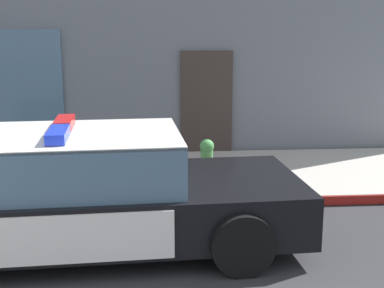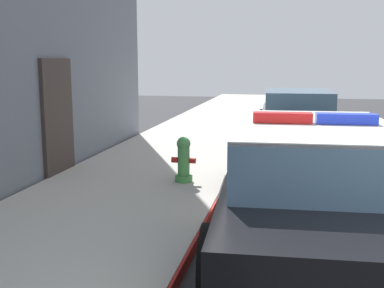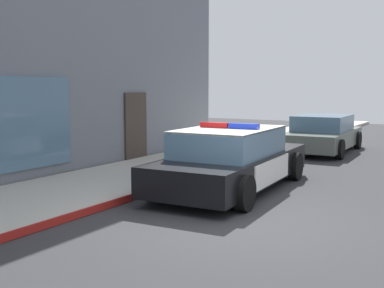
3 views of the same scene
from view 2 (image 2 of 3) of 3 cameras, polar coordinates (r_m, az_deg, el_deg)
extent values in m
cube|color=#382D28|center=(8.43, -15.89, 2.75)|extent=(1.00, 0.08, 2.10)
cube|color=black|center=(5.76, 13.87, -6.02)|extent=(5.20, 2.19, 0.60)
cube|color=silver|center=(7.30, 12.76, -1.26)|extent=(1.84, 1.96, 0.05)
cube|color=silver|center=(4.02, 16.31, -10.73)|extent=(1.53, 1.94, 0.05)
cube|color=silver|center=(5.65, 4.16, -6.07)|extent=(2.14, 0.15, 0.51)
cube|color=yellow|center=(5.65, 4.00, -6.06)|extent=(0.22, 0.02, 0.26)
cube|color=slate|center=(5.43, 14.31, -0.82)|extent=(2.75, 1.86, 0.60)
cube|color=silver|center=(5.39, 14.45, 2.21)|extent=(2.75, 1.86, 0.04)
cube|color=red|center=(5.35, 10.84, 3.17)|extent=(0.24, 0.66, 0.11)
cube|color=blue|center=(5.42, 18.08, 2.94)|extent=(0.24, 0.66, 0.11)
cylinder|color=black|center=(7.41, 5.29, -3.46)|extent=(0.69, 0.26, 0.68)
cylinder|color=black|center=(7.55, 19.85, -3.76)|extent=(0.69, 0.26, 0.68)
cylinder|color=black|center=(4.22, 2.62, -14.09)|extent=(0.69, 0.26, 0.68)
cylinder|color=#4C994C|center=(7.60, -1.01, -4.17)|extent=(0.28, 0.28, 0.10)
cylinder|color=#4C994C|center=(7.53, -1.02, -2.14)|extent=(0.19, 0.19, 0.45)
sphere|color=#4C994C|center=(7.48, -1.02, 0.04)|extent=(0.22, 0.22, 0.22)
cylinder|color=#B21E19|center=(7.46, -1.02, 0.62)|extent=(0.06, 0.06, 0.05)
cylinder|color=#B21E19|center=(7.50, 0.07, -2.02)|extent=(0.09, 0.10, 0.09)
cylinder|color=#B21E19|center=(7.56, -2.09, -1.92)|extent=(0.09, 0.10, 0.09)
cylinder|color=#B21E19|center=(7.68, -0.77, -2.04)|extent=(0.10, 0.12, 0.12)
cube|color=#596056|center=(12.82, 12.59, 2.70)|extent=(4.65, 2.03, 0.56)
cube|color=slate|center=(12.76, 12.68, 5.06)|extent=(2.45, 1.76, 0.56)
cylinder|color=black|center=(14.32, 8.56, 2.93)|extent=(0.65, 0.22, 0.64)
cylinder|color=black|center=(14.41, 15.96, 2.70)|extent=(0.65, 0.22, 0.64)
cylinder|color=black|center=(11.33, 8.25, 1.08)|extent=(0.65, 0.22, 0.64)
cylinder|color=black|center=(11.44, 17.58, 0.80)|extent=(0.65, 0.22, 0.64)
camera|label=1|loc=(8.87, 56.84, 8.86)|focal=49.37mm
camera|label=3|loc=(6.30, 140.32, -5.87)|focal=44.92mm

